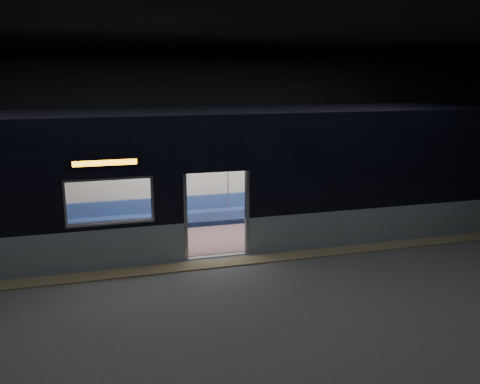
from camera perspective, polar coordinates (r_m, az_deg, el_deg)
name	(u,v)px	position (r m, az deg, el deg)	size (l,w,h in m)	color
station_floor	(228,273)	(11.23, -1.32, -9.06)	(24.00, 14.00, 0.01)	#47494C
station_envelope	(227,103)	(10.42, -1.43, 9.97)	(24.00, 14.00, 5.00)	black
tactile_strip	(222,263)	(11.72, -2.01, -7.99)	(22.80, 0.50, 0.03)	#8C7F59
metro_car	(203,169)	(13.10, -4.20, 2.57)	(18.00, 3.04, 3.35)	#94A3B0
passenger	(291,193)	(15.07, 5.70, -0.14)	(0.44, 0.71, 1.37)	black
handbag	(293,199)	(14.89, 6.01, -0.78)	(0.27, 0.23, 0.14)	black
transit_map	(353,165)	(16.11, 12.53, 2.94)	(1.00, 0.03, 0.65)	white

